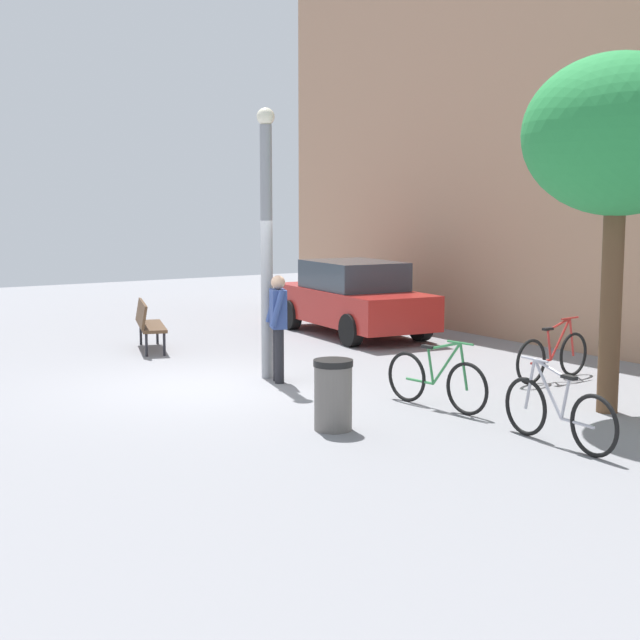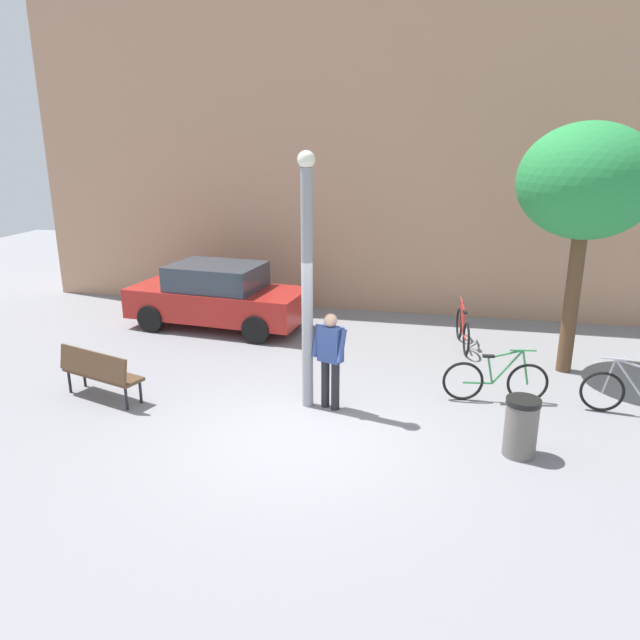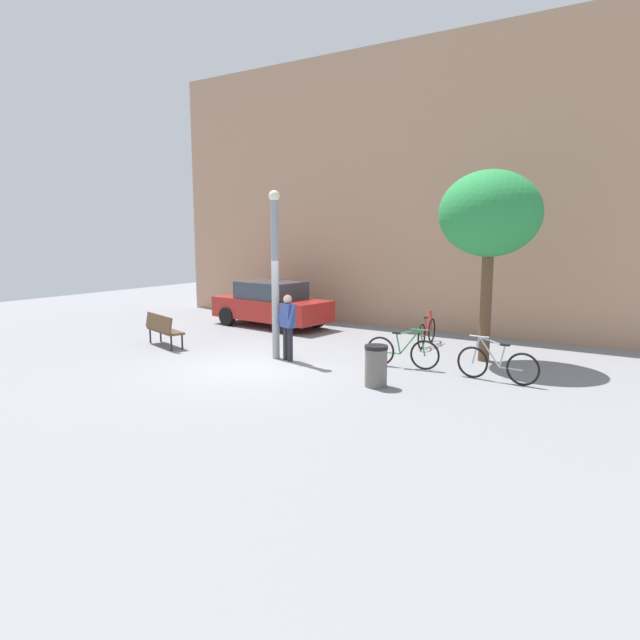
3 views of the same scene
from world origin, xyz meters
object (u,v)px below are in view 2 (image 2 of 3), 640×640
at_px(bicycle_red, 463,330).
at_px(bicycle_silver, 638,394).
at_px(lamppost, 307,276).
at_px(trash_bin, 521,427).
at_px(person_by_lamppost, 330,355).
at_px(parked_car_red, 218,296).
at_px(bicycle_green, 496,381).
at_px(plaza_tree, 587,183).
at_px(park_bench, 99,370).

relative_size(bicycle_red, bicycle_silver, 1.00).
xyz_separation_m(lamppost, bicycle_silver, (5.40, 0.79, -1.89)).
bearing_deg(trash_bin, person_by_lamppost, 162.27).
xyz_separation_m(bicycle_red, bicycle_silver, (2.79, -2.89, 0.00)).
distance_m(bicycle_red, parked_car_red, 5.76).
relative_size(lamppost, bicycle_red, 2.35).
bearing_deg(lamppost, parked_car_red, 129.22).
bearing_deg(bicycle_red, lamppost, -125.29).
xyz_separation_m(lamppost, person_by_lamppost, (0.40, -0.03, -1.30)).
height_order(person_by_lamppost, bicycle_green, person_by_lamppost).
height_order(bicycle_green, bicycle_silver, same).
xyz_separation_m(plaza_tree, bicycle_red, (-1.95, 1.04, -3.24)).
bearing_deg(person_by_lamppost, plaza_tree, 32.67).
height_order(bicycle_red, bicycle_silver, same).
distance_m(person_by_lamppost, parked_car_red, 5.26).
bearing_deg(bicycle_red, bicycle_silver, -45.97).
bearing_deg(parked_car_red, bicycle_silver, -19.70).
height_order(bicycle_green, trash_bin, bicycle_green).
height_order(bicycle_green, bicycle_red, same).
height_order(bicycle_red, trash_bin, bicycle_red).
relative_size(bicycle_green, bicycle_red, 1.00).
distance_m(lamppost, plaza_tree, 5.44).
height_order(bicycle_red, parked_car_red, parked_car_red).
bearing_deg(trash_bin, lamppost, 163.75).
bearing_deg(bicycle_silver, person_by_lamppost, -170.66).
distance_m(bicycle_silver, trash_bin, 2.69).
xyz_separation_m(plaza_tree, parked_car_red, (-7.70, 1.21, -2.85)).
xyz_separation_m(person_by_lamppost, plaza_tree, (4.16, 2.67, 2.66)).
relative_size(park_bench, bicycle_red, 0.93).
height_order(person_by_lamppost, trash_bin, person_by_lamppost).
relative_size(park_bench, trash_bin, 1.89).
bearing_deg(trash_bin, parked_car_red, 143.46).
distance_m(bicycle_silver, parked_car_red, 9.08).
distance_m(plaza_tree, parked_car_red, 8.30).
xyz_separation_m(person_by_lamppost, bicycle_green, (2.75, 0.89, -0.58)).
xyz_separation_m(bicycle_green, parked_car_red, (-6.29, 2.99, 0.39)).
bearing_deg(bicycle_green, parked_car_red, 154.56).
distance_m(person_by_lamppost, trash_bin, 3.18).
distance_m(lamppost, trash_bin, 3.97).
bearing_deg(person_by_lamppost, park_bench, -172.55).
bearing_deg(bicycle_silver, parked_car_red, 160.30).
relative_size(lamppost, park_bench, 2.54).
bearing_deg(lamppost, park_bench, -171.24).
relative_size(plaza_tree, bicycle_green, 2.62).
height_order(person_by_lamppost, parked_car_red, person_by_lamppost).
bearing_deg(park_bench, parked_car_red, 84.05).
height_order(park_bench, bicycle_silver, bicycle_silver).
relative_size(park_bench, plaza_tree, 0.35).
distance_m(parked_car_red, trash_bin, 8.13).
height_order(lamppost, bicycle_green, lamppost).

